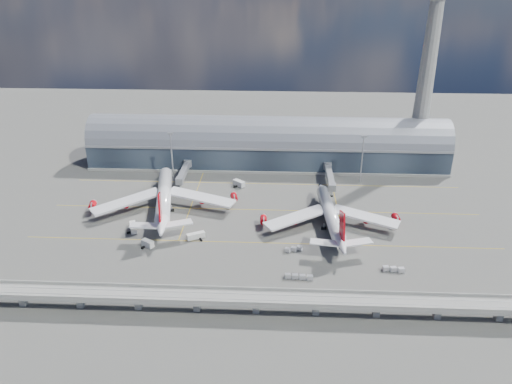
{
  "coord_description": "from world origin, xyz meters",
  "views": [
    {
      "loc": [
        6.53,
        -189.42,
        108.45
      ],
      "look_at": [
        -3.15,
        10.0,
        14.0
      ],
      "focal_mm": 35.0,
      "sensor_mm": 36.0,
      "label": 1
    }
  ],
  "objects_px": {
    "control_tower": "(427,74)",
    "service_truck_2": "(196,236)",
    "service_truck_3": "(338,225)",
    "service_truck_5": "(239,183)",
    "airliner_right": "(331,216)",
    "cargo_train_1": "(299,277)",
    "service_truck_1": "(148,244)",
    "airliner_left": "(164,198)",
    "floodlight_mast_left": "(172,155)",
    "cargo_train_0": "(294,249)",
    "service_truck_4": "(326,193)",
    "service_truck_0": "(133,228)",
    "cargo_train_2": "(393,269)",
    "floodlight_mast_right": "(362,158)"
  },
  "relations": [
    {
      "from": "floodlight_mast_right",
      "to": "service_truck_4",
      "type": "relative_size",
      "value": 5.27
    },
    {
      "from": "airliner_left",
      "to": "service_truck_0",
      "type": "relative_size",
      "value": 8.97
    },
    {
      "from": "airliner_right",
      "to": "cargo_train_0",
      "type": "distance_m",
      "value": 27.06
    },
    {
      "from": "service_truck_2",
      "to": "service_truck_3",
      "type": "xyz_separation_m",
      "value": [
        61.14,
        12.38,
        -0.03
      ]
    },
    {
      "from": "service_truck_2",
      "to": "service_truck_3",
      "type": "bearing_deg",
      "value": -105.17
    },
    {
      "from": "service_truck_3",
      "to": "cargo_train_0",
      "type": "distance_m",
      "value": 28.33
    },
    {
      "from": "control_tower",
      "to": "service_truck_1",
      "type": "relative_size",
      "value": 17.85
    },
    {
      "from": "airliner_left",
      "to": "cargo_train_0",
      "type": "distance_m",
      "value": 68.88
    },
    {
      "from": "airliner_right",
      "to": "service_truck_5",
      "type": "relative_size",
      "value": 9.82
    },
    {
      "from": "floodlight_mast_left",
      "to": "cargo_train_0",
      "type": "xyz_separation_m",
      "value": [
        63.38,
        -70.86,
        -12.72
      ]
    },
    {
      "from": "service_truck_2",
      "to": "service_truck_3",
      "type": "height_order",
      "value": "service_truck_2"
    },
    {
      "from": "floodlight_mast_right",
      "to": "service_truck_5",
      "type": "distance_m",
      "value": 65.5
    },
    {
      "from": "airliner_right",
      "to": "service_truck_4",
      "type": "bearing_deg",
      "value": 84.68
    },
    {
      "from": "airliner_right",
      "to": "service_truck_2",
      "type": "bearing_deg",
      "value": -171.45
    },
    {
      "from": "control_tower",
      "to": "service_truck_2",
      "type": "xyz_separation_m",
      "value": [
        -112.79,
        -91.14,
        -50.18
      ]
    },
    {
      "from": "cargo_train_0",
      "to": "floodlight_mast_left",
      "type": "bearing_deg",
      "value": 63.02
    },
    {
      "from": "floodlight_mast_left",
      "to": "airliner_left",
      "type": "xyz_separation_m",
      "value": [
        3.35,
        -37.54,
        -7.27
      ]
    },
    {
      "from": "floodlight_mast_right",
      "to": "service_truck_3",
      "type": "relative_size",
      "value": 4.17
    },
    {
      "from": "service_truck_4",
      "to": "cargo_train_0",
      "type": "distance_m",
      "value": 56.17
    },
    {
      "from": "airliner_right",
      "to": "service_truck_0",
      "type": "xyz_separation_m",
      "value": [
        -86.07,
        -7.78,
        -3.7
      ]
    },
    {
      "from": "airliner_right",
      "to": "service_truck_2",
      "type": "xyz_separation_m",
      "value": [
        -57.73,
        -13.22,
        -3.9
      ]
    },
    {
      "from": "floodlight_mast_left",
      "to": "service_truck_2",
      "type": "height_order",
      "value": "floodlight_mast_left"
    },
    {
      "from": "airliner_left",
      "to": "cargo_train_1",
      "type": "relative_size",
      "value": 6.69
    },
    {
      "from": "control_tower",
      "to": "floodlight_mast_left",
      "type": "relative_size",
      "value": 4.01
    },
    {
      "from": "service_truck_5",
      "to": "floodlight_mast_right",
      "type": "bearing_deg",
      "value": -38.03
    },
    {
      "from": "service_truck_3",
      "to": "service_truck_5",
      "type": "bearing_deg",
      "value": 154.25
    },
    {
      "from": "service_truck_1",
      "to": "service_truck_3",
      "type": "relative_size",
      "value": 0.94
    },
    {
      "from": "airliner_left",
      "to": "service_truck_3",
      "type": "distance_m",
      "value": 81.23
    },
    {
      "from": "service_truck_2",
      "to": "cargo_train_2",
      "type": "height_order",
      "value": "service_truck_2"
    },
    {
      "from": "airliner_right",
      "to": "service_truck_3",
      "type": "xyz_separation_m",
      "value": [
        3.4,
        -0.84,
        -3.93
      ]
    },
    {
      "from": "airliner_right",
      "to": "service_truck_5",
      "type": "distance_m",
      "value": 60.01
    },
    {
      "from": "service_truck_2",
      "to": "cargo_train_1",
      "type": "distance_m",
      "value": 50.64
    },
    {
      "from": "cargo_train_0",
      "to": "cargo_train_1",
      "type": "relative_size",
      "value": 0.72
    },
    {
      "from": "airliner_right",
      "to": "cargo_train_1",
      "type": "xyz_separation_m",
      "value": [
        -14.99,
        -40.38,
        -4.42
      ]
    },
    {
      "from": "floodlight_mast_right",
      "to": "service_truck_2",
      "type": "height_order",
      "value": "floodlight_mast_right"
    },
    {
      "from": "service_truck_4",
      "to": "cargo_train_2",
      "type": "relative_size",
      "value": 0.57
    },
    {
      "from": "service_truck_5",
      "to": "cargo_train_1",
      "type": "distance_m",
      "value": 86.25
    },
    {
      "from": "service_truck_4",
      "to": "cargo_train_2",
      "type": "xyz_separation_m",
      "value": [
        20.49,
        -66.26,
        -0.44
      ]
    },
    {
      "from": "floodlight_mast_left",
      "to": "airliner_right",
      "type": "relative_size",
      "value": 0.39
    },
    {
      "from": "control_tower",
      "to": "cargo_train_2",
      "type": "xyz_separation_m",
      "value": [
        -34.02,
        -111.62,
        -50.66
      ]
    },
    {
      "from": "service_truck_0",
      "to": "cargo_train_0",
      "type": "xyz_separation_m",
      "value": [
        69.52,
        -13.16,
        -0.74
      ]
    },
    {
      "from": "floodlight_mast_left",
      "to": "floodlight_mast_right",
      "type": "bearing_deg",
      "value": 0.0
    },
    {
      "from": "service_truck_3",
      "to": "service_truck_4",
      "type": "xyz_separation_m",
      "value": [
        -2.85,
        33.4,
        -0.01
      ]
    },
    {
      "from": "airliner_left",
      "to": "service_truck_1",
      "type": "height_order",
      "value": "airliner_left"
    },
    {
      "from": "floodlight_mast_right",
      "to": "cargo_train_1",
      "type": "distance_m",
      "value": 97.69
    },
    {
      "from": "cargo_train_0",
      "to": "cargo_train_1",
      "type": "distance_m",
      "value": 19.5
    },
    {
      "from": "service_truck_3",
      "to": "floodlight_mast_left",
      "type": "bearing_deg",
      "value": 164.48
    },
    {
      "from": "control_tower",
      "to": "service_truck_4",
      "type": "xyz_separation_m",
      "value": [
        -54.51,
        -45.36,
        -50.22
      ]
    },
    {
      "from": "service_truck_0",
      "to": "service_truck_5",
      "type": "xyz_separation_m",
      "value": [
        42.36,
        48.73,
        0.01
      ]
    },
    {
      "from": "floodlight_mast_left",
      "to": "floodlight_mast_right",
      "type": "distance_m",
      "value": 100.0
    }
  ]
}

